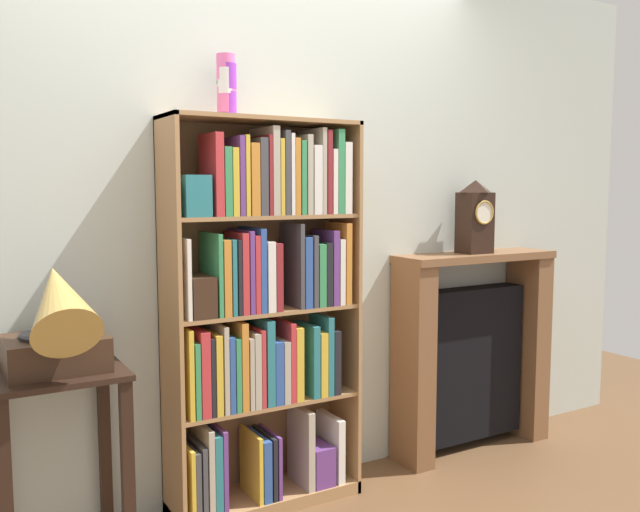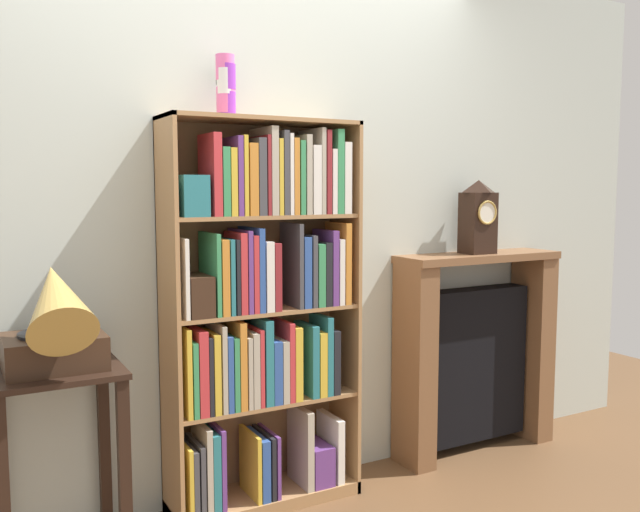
# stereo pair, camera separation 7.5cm
# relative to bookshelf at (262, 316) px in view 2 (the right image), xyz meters

# --- Properties ---
(wall_back) EXTENTS (4.73, 0.08, 2.60)m
(wall_back) POSITION_rel_bookshelf_xyz_m (0.20, 0.19, 0.42)
(wall_back) COLOR beige
(wall_back) RESTS_ON ground
(bookshelf) EXTENTS (0.88, 0.29, 1.75)m
(bookshelf) POSITION_rel_bookshelf_xyz_m (0.00, 0.00, 0.00)
(bookshelf) COLOR #A87A4C
(bookshelf) RESTS_ON ground
(cup_stack) EXTENTS (0.08, 0.08, 0.26)m
(cup_stack) POSITION_rel_bookshelf_xyz_m (-0.14, 0.04, 1.00)
(cup_stack) COLOR purple
(cup_stack) RESTS_ON bookshelf
(side_table_left) EXTENTS (0.48, 0.44, 0.77)m
(side_table_left) POSITION_rel_bookshelf_xyz_m (-0.88, -0.07, -0.33)
(side_table_left) COLOR black
(side_table_left) RESTS_ON ground
(gramophone) EXTENTS (0.36, 0.49, 0.48)m
(gramophone) POSITION_rel_bookshelf_xyz_m (-0.88, -0.15, 0.09)
(gramophone) COLOR #382316
(gramophone) RESTS_ON side_table_left
(fireplace_mantel) EXTENTS (0.96, 0.27, 1.10)m
(fireplace_mantel) POSITION_rel_bookshelf_xyz_m (1.29, 0.04, -0.34)
(fireplace_mantel) COLOR brown
(fireplace_mantel) RESTS_ON ground
(mantel_clock) EXTENTS (0.17, 0.14, 0.39)m
(mantel_clock) POSITION_rel_bookshelf_xyz_m (1.28, 0.02, 0.42)
(mantel_clock) COLOR black
(mantel_clock) RESTS_ON fireplace_mantel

